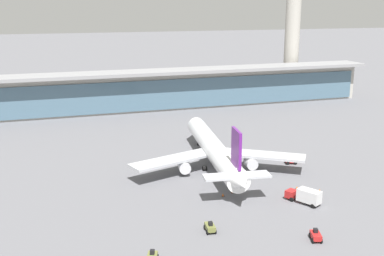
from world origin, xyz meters
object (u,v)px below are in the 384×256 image
object	(u,v)px
safety_cone_alpha	(320,191)
safety_cone_bravo	(300,188)
safety_cone_delta	(297,188)
airliner_on_stand	(215,150)
service_truck_under_wing_olive	(210,227)
control_tower	(293,10)
service_truck_on_taxiway_red	(291,160)
service_truck_mid_apron_red	(316,236)
service_truck_by_tail_red	(305,196)
safety_cone_charlie	(232,191)
safety_cone_echo	(223,195)

from	to	relation	value
safety_cone_alpha	safety_cone_bravo	distance (m)	4.22
safety_cone_delta	airliner_on_stand	bearing A→B (deg)	123.19
service_truck_under_wing_olive	control_tower	xyz separation A→B (m)	(79.69, 113.71, 35.69)
service_truck_on_taxiway_red	service_truck_mid_apron_red	bearing A→B (deg)	-113.68
service_truck_by_tail_red	safety_cone_charlie	world-z (taller)	service_truck_by_tail_red
service_truck_by_tail_red	safety_cone_bravo	size ratio (longest dim) A/B	10.74
airliner_on_stand	safety_cone_bravo	bearing A→B (deg)	-56.66
service_truck_under_wing_olive	safety_cone_delta	size ratio (longest dim) A/B	4.33
service_truck_mid_apron_red	service_truck_on_taxiway_red	world-z (taller)	same
service_truck_under_wing_olive	service_truck_by_tail_red	world-z (taller)	service_truck_by_tail_red
service_truck_on_taxiway_red	safety_cone_charlie	xyz separation A→B (m)	(-21.54, -13.24, -0.56)
airliner_on_stand	service_truck_by_tail_red	bearing A→B (deg)	-69.48
service_truck_mid_apron_red	safety_cone_delta	size ratio (longest dim) A/B	4.64
service_truck_by_tail_red	safety_cone_alpha	xyz separation A→B (m)	(6.20, 4.40, -1.37)
service_truck_by_tail_red	airliner_on_stand	bearing A→B (deg)	110.52
control_tower	safety_cone_bravo	size ratio (longest dim) A/B	95.60
safety_cone_echo	control_tower	bearing A→B (deg)	54.26
service_truck_under_wing_olive	service_truck_mid_apron_red	bearing A→B (deg)	-28.38
airliner_on_stand	safety_cone_delta	distance (m)	22.66
service_truck_under_wing_olive	safety_cone_delta	distance (m)	28.22
service_truck_under_wing_olive	service_truck_mid_apron_red	xyz separation A→B (m)	(15.98, -8.64, 0.00)
safety_cone_charlie	safety_cone_delta	bearing A→B (deg)	-9.60
safety_cone_charlie	service_truck_mid_apron_red	bearing A→B (deg)	-77.91
safety_cone_bravo	control_tower	bearing A→B (deg)	61.77
service_truck_by_tail_red	service_truck_on_taxiway_red	xyz separation A→B (m)	(9.78, 23.03, -0.82)
control_tower	service_truck_mid_apron_red	bearing A→B (deg)	-117.51
service_truck_by_tail_red	control_tower	bearing A→B (deg)	62.14
safety_cone_alpha	safety_cone_delta	bearing A→B (deg)	141.52
control_tower	service_truck_by_tail_red	bearing A→B (deg)	-117.86
service_truck_mid_apron_red	airliner_on_stand	bearing A→B (deg)	94.45
service_truck_under_wing_olive	safety_cone_bravo	xyz separation A→B (m)	(25.40, 12.59, -0.56)
service_truck_by_tail_red	safety_cone_echo	world-z (taller)	service_truck_by_tail_red
control_tower	service_truck_under_wing_olive	bearing A→B (deg)	-125.03
airliner_on_stand	service_truck_mid_apron_red	distance (m)	40.60
control_tower	safety_cone_echo	distance (m)	127.62
service_truck_mid_apron_red	safety_cone_bravo	size ratio (longest dim) A/B	4.64
service_truck_mid_apron_red	safety_cone_charlie	distance (m)	24.65
service_truck_on_taxiway_red	safety_cone_bravo	size ratio (longest dim) A/B	4.51
safety_cone_bravo	safety_cone_charlie	distance (m)	14.86
airliner_on_stand	service_truck_mid_apron_red	xyz separation A→B (m)	(3.14, -40.30, -3.80)
control_tower	safety_cone_charlie	bearing A→B (deg)	-125.03
safety_cone_delta	service_truck_under_wing_olive	bearing A→B (deg)	-152.43
service_truck_under_wing_olive	safety_cone_bravo	bearing A→B (deg)	26.36
service_truck_on_taxiway_red	safety_cone_echo	xyz separation A→B (m)	(-24.14, -14.31, -0.56)
safety_cone_charlie	service_truck_under_wing_olive	bearing A→B (deg)	-124.99
service_truck_on_taxiway_red	safety_cone_echo	distance (m)	28.07
service_truck_on_taxiway_red	control_tower	world-z (taller)	control_tower
airliner_on_stand	safety_cone_bravo	xyz separation A→B (m)	(12.55, -19.08, -4.35)
service_truck_on_taxiway_red	control_tower	distance (m)	103.64
safety_cone_alpha	airliner_on_stand	bearing A→B (deg)	126.42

